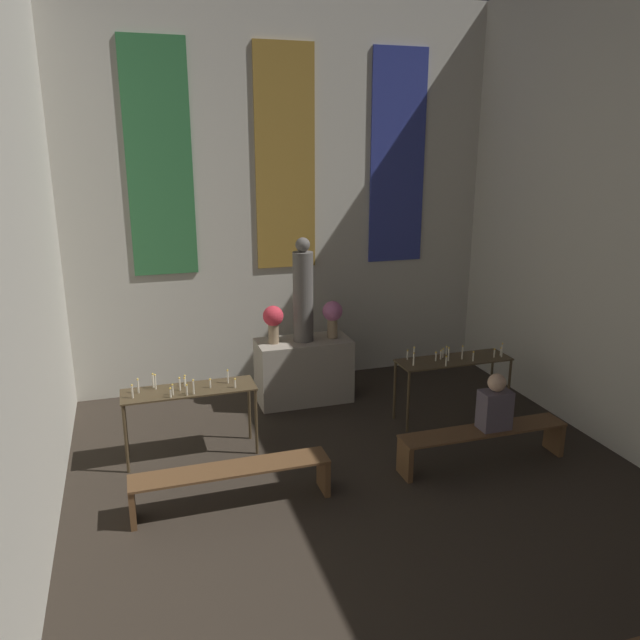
{
  "coord_description": "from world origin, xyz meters",
  "views": [
    {
      "loc": [
        -2.35,
        2.2,
        3.69
      ],
      "look_at": [
        0.0,
        9.67,
        1.45
      ],
      "focal_mm": 35.0,
      "sensor_mm": 36.0,
      "label": 1
    }
  ],
  "objects_px": {
    "candle_rack_left": "(189,397)",
    "pew_back_right": "(483,438)",
    "person_seated": "(495,405)",
    "altar": "(304,370)",
    "statue": "(303,293)",
    "flower_vase_right": "(332,315)",
    "pew_back_left": "(232,478)",
    "flower_vase_left": "(273,320)",
    "candle_rack_right": "(453,366)"
  },
  "relations": [
    {
      "from": "altar",
      "to": "candle_rack_right",
      "type": "xyz_separation_m",
      "value": [
        1.77,
        -1.22,
        0.3
      ]
    },
    {
      "from": "flower_vase_left",
      "to": "pew_back_right",
      "type": "height_order",
      "value": "flower_vase_left"
    },
    {
      "from": "candle_rack_left",
      "to": "person_seated",
      "type": "bearing_deg",
      "value": -20.36
    },
    {
      "from": "flower_vase_left",
      "to": "pew_back_right",
      "type": "relative_size",
      "value": 0.26
    },
    {
      "from": "altar",
      "to": "pew_back_left",
      "type": "height_order",
      "value": "altar"
    },
    {
      "from": "flower_vase_left",
      "to": "pew_back_left",
      "type": "xyz_separation_m",
      "value": [
        -1.05,
        -2.48,
        -0.95
      ]
    },
    {
      "from": "candle_rack_left",
      "to": "person_seated",
      "type": "relative_size",
      "value": 2.31
    },
    {
      "from": "candle_rack_right",
      "to": "person_seated",
      "type": "distance_m",
      "value": 1.27
    },
    {
      "from": "candle_rack_left",
      "to": "altar",
      "type": "bearing_deg",
      "value": 34.44
    },
    {
      "from": "flower_vase_right",
      "to": "pew_back_right",
      "type": "relative_size",
      "value": 0.26
    },
    {
      "from": "flower_vase_right",
      "to": "candle_rack_left",
      "type": "bearing_deg",
      "value": -151.23
    },
    {
      "from": "flower_vase_left",
      "to": "pew_back_right",
      "type": "distance_m",
      "value": 3.28
    },
    {
      "from": "flower_vase_right",
      "to": "person_seated",
      "type": "distance_m",
      "value": 2.79
    },
    {
      "from": "pew_back_right",
      "to": "flower_vase_right",
      "type": "bearing_deg",
      "value": 113.01
    },
    {
      "from": "flower_vase_left",
      "to": "candle_rack_right",
      "type": "bearing_deg",
      "value": -28.84
    },
    {
      "from": "flower_vase_right",
      "to": "statue",
      "type": "bearing_deg",
      "value": 180.0
    },
    {
      "from": "altar",
      "to": "statue",
      "type": "relative_size",
      "value": 0.91
    },
    {
      "from": "flower_vase_left",
      "to": "flower_vase_right",
      "type": "height_order",
      "value": "same"
    },
    {
      "from": "altar",
      "to": "candle_rack_left",
      "type": "bearing_deg",
      "value": -145.56
    },
    {
      "from": "flower_vase_right",
      "to": "flower_vase_left",
      "type": "bearing_deg",
      "value": 180.0
    },
    {
      "from": "flower_vase_right",
      "to": "pew_back_right",
      "type": "height_order",
      "value": "flower_vase_right"
    },
    {
      "from": "flower_vase_right",
      "to": "pew_back_left",
      "type": "xyz_separation_m",
      "value": [
        -1.93,
        -2.48,
        -0.95
      ]
    },
    {
      "from": "altar",
      "to": "pew_back_right",
      "type": "bearing_deg",
      "value": -58.91
    },
    {
      "from": "flower_vase_left",
      "to": "person_seated",
      "type": "height_order",
      "value": "flower_vase_left"
    },
    {
      "from": "candle_rack_left",
      "to": "pew_back_right",
      "type": "height_order",
      "value": "candle_rack_left"
    },
    {
      "from": "candle_rack_left",
      "to": "pew_back_right",
      "type": "xyz_separation_m",
      "value": [
        3.27,
        -1.26,
        -0.44
      ]
    },
    {
      "from": "candle_rack_right",
      "to": "pew_back_right",
      "type": "relative_size",
      "value": 0.76
    },
    {
      "from": "pew_back_right",
      "to": "person_seated",
      "type": "height_order",
      "value": "person_seated"
    },
    {
      "from": "candle_rack_left",
      "to": "candle_rack_right",
      "type": "height_order",
      "value": "candle_rack_right"
    },
    {
      "from": "candle_rack_left",
      "to": "pew_back_left",
      "type": "distance_m",
      "value": 1.36
    },
    {
      "from": "altar",
      "to": "statue",
      "type": "height_order",
      "value": "statue"
    },
    {
      "from": "candle_rack_right",
      "to": "flower_vase_left",
      "type": "bearing_deg",
      "value": 151.16
    },
    {
      "from": "flower_vase_right",
      "to": "candle_rack_left",
      "type": "distance_m",
      "value": 2.58
    },
    {
      "from": "statue",
      "to": "person_seated",
      "type": "relative_size",
      "value": 2.19
    },
    {
      "from": "altar",
      "to": "pew_back_left",
      "type": "xyz_separation_m",
      "value": [
        -1.49,
        -2.48,
        -0.14
      ]
    },
    {
      "from": "statue",
      "to": "pew_back_left",
      "type": "xyz_separation_m",
      "value": [
        -1.49,
        -2.48,
        -1.3
      ]
    },
    {
      "from": "flower_vase_left",
      "to": "person_seated",
      "type": "relative_size",
      "value": 0.8
    },
    {
      "from": "statue",
      "to": "candle_rack_left",
      "type": "relative_size",
      "value": 0.95
    },
    {
      "from": "flower_vase_left",
      "to": "pew_back_right",
      "type": "xyz_separation_m",
      "value": [
        1.93,
        -2.48,
        -0.95
      ]
    },
    {
      "from": "statue",
      "to": "person_seated",
      "type": "xyz_separation_m",
      "value": [
        1.62,
        -2.48,
        -0.88
      ]
    },
    {
      "from": "candle_rack_left",
      "to": "pew_back_left",
      "type": "xyz_separation_m",
      "value": [
        0.28,
        -1.26,
        -0.44
      ]
    },
    {
      "from": "pew_back_left",
      "to": "pew_back_right",
      "type": "height_order",
      "value": "same"
    },
    {
      "from": "pew_back_left",
      "to": "person_seated",
      "type": "xyz_separation_m",
      "value": [
        3.11,
        -0.0,
        0.42
      ]
    },
    {
      "from": "flower_vase_left",
      "to": "candle_rack_left",
      "type": "relative_size",
      "value": 0.35
    },
    {
      "from": "candle_rack_right",
      "to": "candle_rack_left",
      "type": "bearing_deg",
      "value": -180.0
    },
    {
      "from": "person_seated",
      "to": "statue",
      "type": "bearing_deg",
      "value": 123.16
    },
    {
      "from": "statue",
      "to": "flower_vase_left",
      "type": "bearing_deg",
      "value": 180.0
    },
    {
      "from": "flower_vase_left",
      "to": "flower_vase_right",
      "type": "relative_size",
      "value": 1.0
    },
    {
      "from": "statue",
      "to": "flower_vase_right",
      "type": "relative_size",
      "value": 2.73
    },
    {
      "from": "flower_vase_right",
      "to": "person_seated",
      "type": "xyz_separation_m",
      "value": [
        1.18,
        -2.48,
        -0.53
      ]
    }
  ]
}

